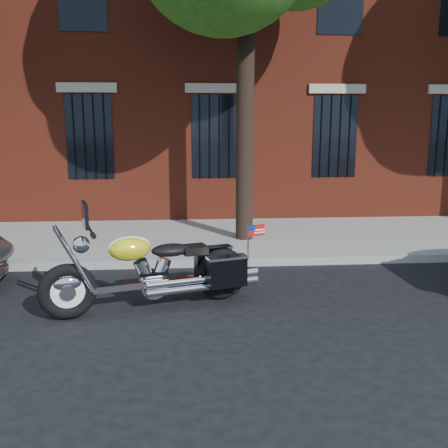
{
  "coord_description": "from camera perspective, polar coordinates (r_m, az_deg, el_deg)",
  "views": [
    {
      "loc": [
        -0.68,
        -7.28,
        2.54
      ],
      "look_at": [
        -0.08,
        0.8,
        0.89
      ],
      "focal_mm": 40.0,
      "sensor_mm": 36.0,
      "label": 1
    }
  ],
  "objects": [
    {
      "name": "curb",
      "position": [
        9.03,
        0.24,
        -4.35
      ],
      "size": [
        40.0,
        0.16,
        0.15
      ],
      "primitive_type": "cube",
      "color": "gray",
      "rests_on": "ground"
    },
    {
      "name": "building",
      "position": [
        17.69,
        -2.13,
        22.78
      ],
      "size": [
        26.0,
        10.08,
        12.0
      ],
      "color": "maroon",
      "rests_on": "ground"
    },
    {
      "name": "motorcycle",
      "position": [
        6.97,
        -7.34,
        -5.45
      ],
      "size": [
        3.03,
        1.39,
        1.53
      ],
      "rotation": [
        0.0,
        0.0,
        0.29
      ],
      "color": "black",
      "rests_on": "ground"
    },
    {
      "name": "sidewalk",
      "position": [
        10.84,
        -0.54,
        -1.64
      ],
      "size": [
        40.0,
        3.6,
        0.15
      ],
      "primitive_type": "cube",
      "color": "gray",
      "rests_on": "ground"
    },
    {
      "name": "ground",
      "position": [
        7.74,
        1.05,
        -7.67
      ],
      "size": [
        120.0,
        120.0,
        0.0
      ],
      "primitive_type": "plane",
      "color": "black",
      "rests_on": "ground"
    }
  ]
}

